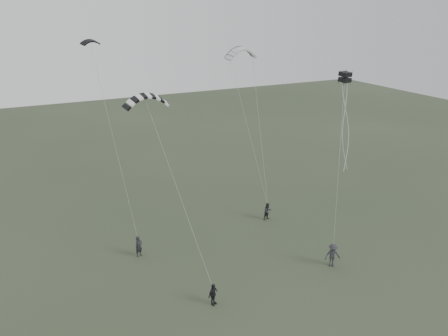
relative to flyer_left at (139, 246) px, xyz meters
name	(u,v)px	position (x,y,z in m)	size (l,w,h in m)	color
ground	(242,274)	(6.14, -5.86, -0.86)	(140.00, 140.00, 0.00)	#2D3A26
flyer_left	(139,246)	(0.00, 0.00, 0.00)	(0.63, 0.41, 1.72)	black
flyer_right	(268,211)	(12.47, 0.98, -0.04)	(0.80, 0.62, 1.64)	black
flyer_center	(213,294)	(2.76, -8.03, -0.08)	(0.92, 0.38, 1.56)	black
flyer_far	(333,255)	(12.80, -7.85, 0.08)	(1.22, 0.70, 1.89)	#29292D
kite_dark_small	(90,41)	(-0.99, 6.58, 15.23)	(1.62, 0.49, 0.52)	black
kite_pale_large	(242,49)	(13.66, 8.72, 13.88)	(3.53, 0.79, 1.49)	#B8BABD
kite_striped	(146,96)	(1.18, -0.56, 11.94)	(3.20, 0.80, 1.24)	black
kite_box	(345,77)	(16.19, -3.51, 12.64)	(0.74, 0.74, 0.76)	black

